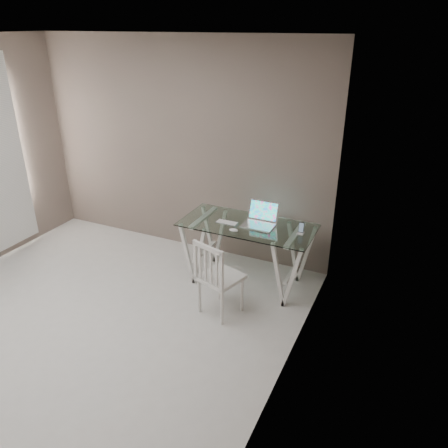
# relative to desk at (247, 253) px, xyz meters

# --- Properties ---
(room) EXTENTS (4.50, 4.52, 2.71)m
(room) POSITION_rel_desk_xyz_m (-1.22, -1.67, 1.33)
(room) COLOR beige
(room) RESTS_ON ground
(desk) EXTENTS (1.50, 0.70, 0.75)m
(desk) POSITION_rel_desk_xyz_m (0.00, 0.00, 0.00)
(desk) COLOR silver
(desk) RESTS_ON ground
(chair) EXTENTS (0.49, 0.49, 0.86)m
(chair) POSITION_rel_desk_xyz_m (-0.04, -0.72, 0.09)
(chair) COLOR silver
(chair) RESTS_ON ground
(laptop) EXTENTS (0.35, 0.32, 0.24)m
(laptop) POSITION_rel_desk_xyz_m (0.12, 0.08, 0.42)
(laptop) COLOR silver
(laptop) RESTS_ON desk
(keyboard) EXTENTS (0.25, 0.11, 0.01)m
(keyboard) POSITION_rel_desk_xyz_m (-0.23, -0.05, 0.37)
(keyboard) COLOR silver
(keyboard) RESTS_ON desk
(mouse) EXTENTS (0.10, 0.06, 0.03)m
(mouse) POSITION_rel_desk_xyz_m (-0.07, -0.23, 0.38)
(mouse) COLOR silver
(mouse) RESTS_ON desk
(phone_dock) EXTENTS (0.07, 0.07, 0.13)m
(phone_dock) POSITION_rel_desk_xyz_m (0.60, 0.02, 0.40)
(phone_dock) COLOR white
(phone_dock) RESTS_ON desk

